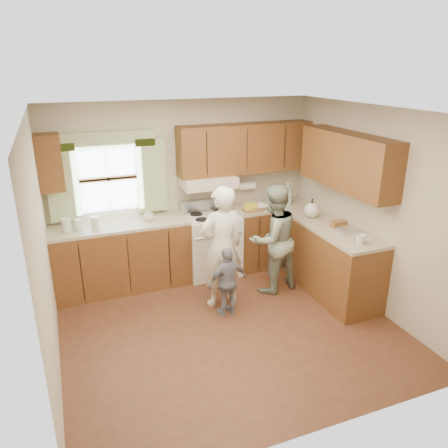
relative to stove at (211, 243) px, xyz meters
name	(u,v)px	position (x,y,z in m)	size (l,w,h in m)	color
room	(229,228)	(-0.30, -1.44, 0.78)	(3.80, 3.80, 3.80)	#4F2718
kitchen_fixtures	(241,225)	(0.31, -0.36, 0.37)	(3.80, 2.25, 2.15)	#4D2E10
stove	(211,243)	(0.00, 0.00, 0.00)	(0.76, 0.67, 1.07)	silver
woman_left	(221,247)	(-0.18, -0.90, 0.33)	(0.58, 0.38, 1.58)	white
woman_right	(273,239)	(0.60, -0.80, 0.28)	(0.72, 0.56, 1.49)	#233C2C
child	(228,282)	(-0.21, -1.18, -0.02)	(0.53, 0.22, 0.90)	gray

